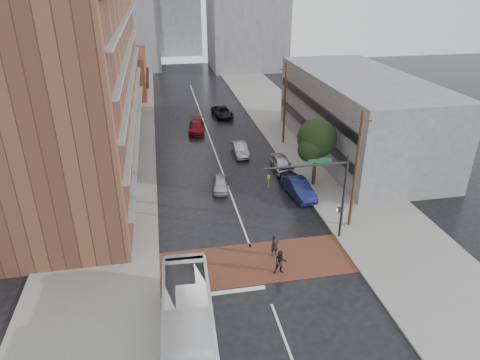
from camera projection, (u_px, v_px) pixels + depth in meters
ground at (258, 267)px, 31.01m from camera, size 160.00×160.00×0.00m
crosswalk at (256, 262)px, 31.45m from camera, size 14.00×5.00×0.02m
sidewalk_west at (117, 151)px, 51.16m from camera, size 9.00×90.00×0.15m
sidewalk_east at (301, 139)px, 55.05m from camera, size 9.00×90.00×0.15m
apartment_block at (75, 30)px, 43.81m from camera, size 10.00×44.00×28.00m
storefront_west at (123, 73)px, 75.25m from camera, size 8.00×16.00×7.00m
building_east at (358, 114)px, 49.56m from camera, size 11.00×26.00×9.00m
distant_tower_center at (176, 5)px, 109.89m from camera, size 12.00×10.00×24.00m
street_tree at (317, 141)px, 41.05m from camera, size 4.20×4.10×6.90m
signal_mast at (327, 187)px, 32.16m from camera, size 6.50×0.30×7.20m
utility_pole_near at (356, 171)px, 33.82m from camera, size 1.60×0.26×10.00m
utility_pole_far at (285, 103)px, 51.52m from camera, size 1.60×0.26×10.00m
transit_bus at (189, 336)px, 22.89m from camera, size 3.23×11.98×3.31m
pedestrian_a at (275, 245)px, 31.86m from camera, size 0.79×0.64×1.86m
pedestrian_b at (281, 262)px, 29.97m from camera, size 0.93×0.74×1.84m
car_travel_a at (220, 184)px, 41.87m from camera, size 2.04×3.94×1.28m
car_travel_b at (240, 149)px, 49.95m from camera, size 1.51×4.32×1.42m
car_travel_c at (197, 127)px, 57.23m from camera, size 2.72×5.33×1.48m
suv_travel at (222, 112)px, 63.46m from camera, size 3.00×5.52×1.47m
car_parked_near at (299, 188)px, 40.58m from camera, size 2.32×5.14×1.64m
car_parked_mid at (294, 184)px, 41.81m from camera, size 2.30×4.86×1.37m
car_parked_far at (281, 164)px, 45.90m from camera, size 2.03×4.72×1.59m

